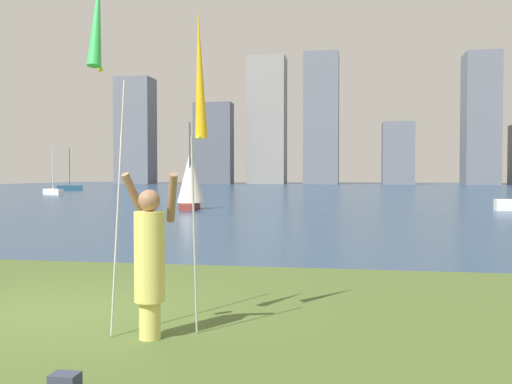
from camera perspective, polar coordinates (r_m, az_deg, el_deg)
ground at (r=58.74m, az=5.61°, el=-0.13°), size 120.00×138.00×0.12m
person at (r=6.97m, az=-10.47°, el=-6.36°), size 0.72×0.54×1.98m
kite_flag_left at (r=6.99m, az=-15.35°, el=15.21°), size 0.16×0.95×4.27m
kite_flag_right at (r=7.30m, az=-5.61°, el=10.97°), size 0.16×0.54×3.97m
bag at (r=5.65m, az=-18.39°, el=-17.57°), size 0.24×0.19×0.18m
sailboat_0 at (r=55.99m, az=-19.45°, el=0.08°), size 2.62×1.86×4.20m
sailboat_1 at (r=31.62m, az=-6.51°, el=1.28°), size 1.60×2.96×4.73m
sailboat_2 at (r=69.66m, az=-17.96°, el=0.43°), size 2.90×2.26×4.84m
skyline_tower_0 at (r=112.78m, az=-11.84°, el=5.92°), size 6.76×5.34×20.08m
skyline_tower_1 at (r=105.99m, az=-4.23°, el=4.80°), size 6.93×3.47×14.84m
skyline_tower_2 at (r=108.57m, az=1.11°, el=7.06°), size 6.95×5.44×23.64m
skyline_tower_3 at (r=105.79m, az=6.49°, el=7.19°), size 6.21×5.60×23.63m
skyline_tower_4 at (r=104.79m, az=13.86°, el=3.72°), size 5.41×5.90×10.95m
skyline_tower_5 at (r=106.78m, az=21.36°, el=6.72°), size 5.70×6.35×22.52m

